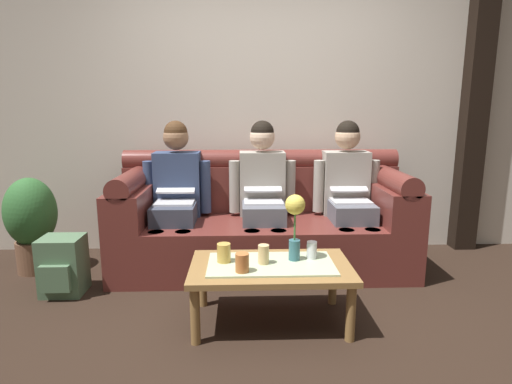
# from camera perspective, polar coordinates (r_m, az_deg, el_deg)

# --- Properties ---
(ground_plane) EXTENTS (14.00, 14.00, 0.00)m
(ground_plane) POSITION_cam_1_polar(r_m,az_deg,el_deg) (2.61, 2.27, -19.14)
(ground_plane) COLOR black
(back_wall_patterned) EXTENTS (6.00, 0.12, 2.90)m
(back_wall_patterned) POSITION_cam_1_polar(r_m,az_deg,el_deg) (3.95, 0.55, 13.21)
(back_wall_patterned) COLOR beige
(back_wall_patterned) RESTS_ON ground_plane
(timber_pillar) EXTENTS (0.20, 0.20, 2.90)m
(timber_pillar) POSITION_cam_1_polar(r_m,az_deg,el_deg) (4.37, 27.61, 11.77)
(timber_pillar) COLOR black
(timber_pillar) RESTS_ON ground_plane
(couch) EXTENTS (2.39, 0.88, 0.96)m
(couch) POSITION_cam_1_polar(r_m,az_deg,el_deg) (3.55, 0.91, -4.25)
(couch) COLOR maroon
(couch) RESTS_ON ground_plane
(person_left) EXTENTS (0.56, 0.67, 1.22)m
(person_left) POSITION_cam_1_polar(r_m,az_deg,el_deg) (3.51, -10.80, 0.25)
(person_left) COLOR #383D4C
(person_left) RESTS_ON ground_plane
(person_middle) EXTENTS (0.56, 0.67, 1.22)m
(person_middle) POSITION_cam_1_polar(r_m,az_deg,el_deg) (3.48, 0.92, 0.33)
(person_middle) COLOR #595B66
(person_middle) RESTS_ON ground_plane
(person_right) EXTENTS (0.56, 0.67, 1.22)m
(person_right) POSITION_cam_1_polar(r_m,az_deg,el_deg) (3.58, 12.41, 0.41)
(person_right) COLOR #595B66
(person_right) RESTS_ON ground_plane
(coffee_table) EXTENTS (0.99, 0.57, 0.39)m
(coffee_table) POSITION_cam_1_polar(r_m,az_deg,el_deg) (2.63, 2.01, -10.74)
(coffee_table) COLOR olive
(coffee_table) RESTS_ON ground_plane
(flower_vase) EXTENTS (0.12, 0.12, 0.42)m
(flower_vase) POSITION_cam_1_polar(r_m,az_deg,el_deg) (2.59, 5.31, -3.32)
(flower_vase) COLOR #336672
(flower_vase) RESTS_ON coffee_table
(cup_near_left) EXTENTS (0.06, 0.06, 0.11)m
(cup_near_left) POSITION_cam_1_polar(r_m,az_deg,el_deg) (2.69, 7.58, -7.82)
(cup_near_left) COLOR silver
(cup_near_left) RESTS_ON coffee_table
(cup_near_right) EXTENTS (0.07, 0.07, 0.12)m
(cup_near_right) POSITION_cam_1_polar(r_m,az_deg,el_deg) (2.59, 1.03, -8.46)
(cup_near_right) COLOR #DBB77A
(cup_near_right) RESTS_ON coffee_table
(cup_far_center) EXTENTS (0.08, 0.08, 0.12)m
(cup_far_center) POSITION_cam_1_polar(r_m,az_deg,el_deg) (2.62, -4.39, -8.24)
(cup_far_center) COLOR gold
(cup_far_center) RESTS_ON coffee_table
(cup_far_left) EXTENTS (0.08, 0.08, 0.11)m
(cup_far_left) POSITION_cam_1_polar(r_m,az_deg,el_deg) (2.47, -1.90, -9.57)
(cup_far_left) COLOR #B26633
(cup_far_left) RESTS_ON coffee_table
(backpack_left) EXTENTS (0.29, 0.30, 0.42)m
(backpack_left) POSITION_cam_1_polar(r_m,az_deg,el_deg) (3.36, -24.75, -9.11)
(backpack_left) COLOR #4C6B4C
(backpack_left) RESTS_ON ground_plane
(potted_plant) EXTENTS (0.40, 0.40, 0.78)m
(potted_plant) POSITION_cam_1_polar(r_m,az_deg,el_deg) (3.85, -28.20, -3.40)
(potted_plant) COLOR brown
(potted_plant) RESTS_ON ground_plane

